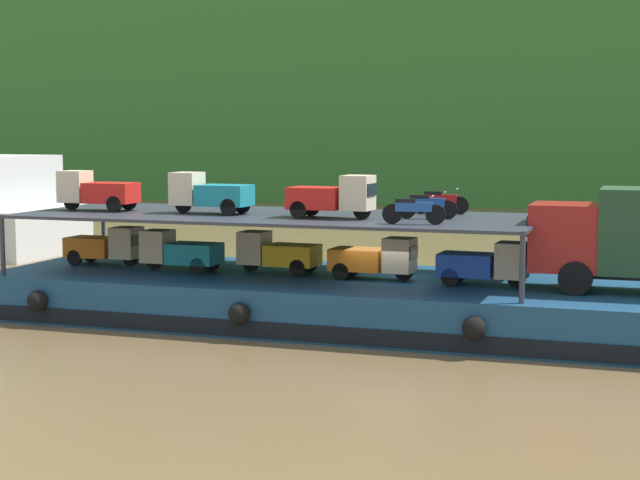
# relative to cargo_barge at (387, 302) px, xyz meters

# --- Properties ---
(ground_plane) EXTENTS (400.00, 400.00, 0.00)m
(ground_plane) POSITION_rel_cargo_barge_xyz_m (0.00, 0.03, -0.75)
(ground_plane) COLOR brown
(cargo_barge) EXTENTS (26.39, 7.86, 1.50)m
(cargo_barge) POSITION_rel_cargo_barge_xyz_m (0.00, 0.00, 0.00)
(cargo_barge) COLOR navy
(cargo_barge) RESTS_ON ground
(cargo_rack) EXTENTS (17.19, 6.53, 2.00)m
(cargo_rack) POSITION_rel_cargo_barge_xyz_m (-3.80, 0.03, 2.68)
(cargo_rack) COLOR #2D333D
(cargo_rack) RESTS_ON cargo_barge
(mini_truck_lower_stern) EXTENTS (2.75, 1.21, 1.38)m
(mini_truck_lower_stern) POSITION_rel_cargo_barge_xyz_m (-10.44, 0.24, 1.44)
(mini_truck_lower_stern) COLOR orange
(mini_truck_lower_stern) RESTS_ON cargo_barge
(mini_truck_lower_aft) EXTENTS (2.75, 1.22, 1.38)m
(mini_truck_lower_aft) POSITION_rel_cargo_barge_xyz_m (-7.22, -0.38, 1.44)
(mini_truck_lower_aft) COLOR teal
(mini_truck_lower_aft) RESTS_ON cargo_barge
(mini_truck_lower_mid) EXTENTS (2.77, 1.26, 1.38)m
(mini_truck_lower_mid) POSITION_rel_cargo_barge_xyz_m (-3.91, 0.31, 1.44)
(mini_truck_lower_mid) COLOR gold
(mini_truck_lower_mid) RESTS_ON cargo_barge
(mini_truck_lower_fore) EXTENTS (2.79, 1.28, 1.38)m
(mini_truck_lower_fore) POSITION_rel_cargo_barge_xyz_m (-0.39, -0.09, 1.44)
(mini_truck_lower_fore) COLOR orange
(mini_truck_lower_fore) RESTS_ON cargo_barge
(mini_truck_lower_bow) EXTENTS (2.79, 1.29, 1.38)m
(mini_truck_lower_bow) POSITION_rel_cargo_barge_xyz_m (3.19, -0.25, 1.44)
(mini_truck_lower_bow) COLOR #1E47B7
(mini_truck_lower_bow) RESTS_ON cargo_barge
(mini_truck_upper_stern) EXTENTS (2.78, 1.26, 1.38)m
(mini_truck_upper_stern) POSITION_rel_cargo_barge_xyz_m (-10.38, -0.41, 3.44)
(mini_truck_upper_stern) COLOR red
(mini_truck_upper_stern) RESTS_ON cargo_rack
(mini_truck_upper_mid) EXTENTS (2.77, 1.25, 1.38)m
(mini_truck_upper_mid) POSITION_rel_cargo_barge_xyz_m (-6.08, -0.37, 3.44)
(mini_truck_upper_mid) COLOR teal
(mini_truck_upper_mid) RESTS_ON cargo_rack
(mini_truck_upper_fore) EXTENTS (2.78, 1.27, 1.38)m
(mini_truck_upper_fore) POSITION_rel_cargo_barge_xyz_m (-1.61, -0.71, 3.44)
(mini_truck_upper_fore) COLOR red
(mini_truck_upper_fore) RESTS_ON cargo_rack
(motorcycle_upper_port) EXTENTS (1.90, 0.55, 0.87)m
(motorcycle_upper_port) POSITION_rel_cargo_barge_xyz_m (1.31, -1.93, 3.18)
(motorcycle_upper_port) COLOR black
(motorcycle_upper_port) RESTS_ON cargo_rack
(motorcycle_upper_centre) EXTENTS (1.90, 0.55, 0.87)m
(motorcycle_upper_centre) POSITION_rel_cargo_barge_xyz_m (1.27, 0.02, 3.18)
(motorcycle_upper_centre) COLOR black
(motorcycle_upper_centre) RESTS_ON cargo_rack
(motorcycle_upper_stbd) EXTENTS (1.90, 0.55, 0.87)m
(motorcycle_upper_stbd) POSITION_rel_cargo_barge_xyz_m (1.28, 1.98, 3.18)
(motorcycle_upper_stbd) COLOR black
(motorcycle_upper_stbd) RESTS_ON cargo_rack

